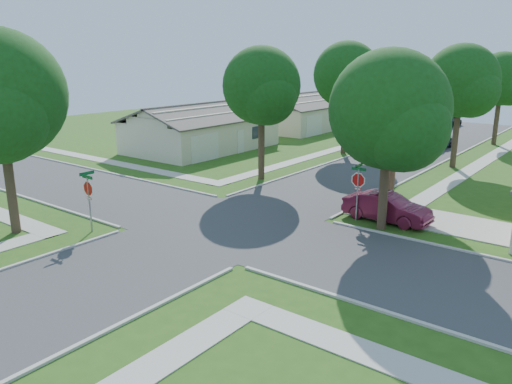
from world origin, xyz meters
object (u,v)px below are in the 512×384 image
object	(u,v)px
tree_ne_corner	(390,115)
house_nw_far	(302,116)
tree_w_mid	(347,78)
car_driveway	(387,207)
tree_e_mid	(462,84)
tree_sw_corner	(0,101)
tree_w_far	(405,83)
stop_sign_sw	(88,191)
tree_e_far	(502,81)
tree_e_near	(397,104)
tree_w_near	(262,89)
stop_sign_ne	(358,182)
car_curb_east	(439,141)
car_curb_west	(449,121)
house_nw_near	(202,133)

from	to	relation	value
tree_ne_corner	house_nw_far	bearing A→B (deg)	128.81
tree_w_mid	car_driveway	distance (m)	19.67
tree_e_mid	tree_sw_corner	bearing A→B (deg)	-113.53
tree_e_mid	tree_w_far	bearing A→B (deg)	125.90
tree_w_mid	tree_w_far	bearing A→B (deg)	90.05
stop_sign_sw	tree_e_far	world-z (taller)	tree_e_far
tree_e_near	tree_w_near	distance (m)	9.41
stop_sign_ne	car_curb_east	bearing A→B (deg)	98.33
tree_ne_corner	car_curb_west	world-z (taller)	tree_ne_corner
tree_w_mid	stop_sign_ne	bearing A→B (deg)	-60.20
tree_w_near	car_curb_east	size ratio (longest dim) A/B	2.32
tree_w_mid	tree_sw_corner	distance (m)	28.14
stop_sign_sw	tree_e_near	size ratio (longest dim) A/B	0.36
tree_e_mid	house_nw_far	world-z (taller)	tree_e_mid
tree_ne_corner	house_nw_far	xyz separation A→B (m)	(-22.35, 27.79, -4.08)
stop_sign_ne	tree_e_far	distance (m)	29.57
tree_w_mid	stop_sign_sw	bearing A→B (deg)	-90.13
tree_w_near	tree_sw_corner	size ratio (longest dim) A/B	0.94
tree_e_far	car_curb_west	xyz separation A→B (m)	(-7.56, 10.52, -5.29)
tree_ne_corner	house_nw_near	xyz separation A→B (m)	(-22.35, 10.79, -4.08)
tree_e_mid	car_curb_west	size ratio (longest dim) A/B	1.94
tree_w_mid	car_curb_west	xyz separation A→B (m)	(1.84, 23.52, -5.80)
stop_sign_ne	car_curb_west	xyz separation A→B (m)	(-7.50, 39.83, -1.34)
tree_e_mid	tree_sw_corner	distance (m)	30.54
tree_w_near	car_curb_east	xyz separation A→B (m)	(5.84, 19.59, -5.46)
tree_w_near	car_driveway	size ratio (longest dim) A/B	2.01
tree_w_mid	car_curb_west	bearing A→B (deg)	85.53
tree_e_far	tree_sw_corner	bearing A→B (deg)	-106.56
stop_sign_sw	car_driveway	size ratio (longest dim) A/B	0.67
stop_sign_sw	tree_e_near	world-z (taller)	tree_e_near
tree_sw_corner	house_nw_far	bearing A→B (deg)	102.38
house_nw_far	car_curb_west	bearing A→B (deg)	43.53
stop_sign_sw	house_nw_near	world-z (taller)	house_nw_near
tree_e_far	house_nw_far	bearing A→B (deg)	-174.47
tree_w_near	tree_ne_corner	world-z (taller)	tree_w_near
tree_w_far	car_driveway	world-z (taller)	tree_w_far
tree_ne_corner	tree_w_mid	bearing A→B (deg)	123.22
tree_e_mid	tree_w_far	distance (m)	16.06
tree_w_far	car_curb_east	size ratio (longest dim) A/B	2.08
tree_w_near	house_nw_far	bearing A→B (deg)	116.27
stop_sign_ne	tree_ne_corner	bearing A→B (deg)	-16.55
tree_w_near	car_curb_east	bearing A→B (deg)	73.39
tree_e_near	house_nw_near	distance (m)	21.98
tree_e_near	tree_sw_corner	distance (m)	20.12
tree_w_near	car_driveway	distance (m)	12.43
stop_sign_sw	tree_e_near	distance (m)	17.04
house_nw_near	house_nw_far	distance (m)	17.00
tree_w_far	car_curb_east	world-z (taller)	tree_w_far
house_nw_near	house_nw_far	size ratio (longest dim) A/B	1.00
tree_e_far	car_curb_east	distance (m)	8.38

